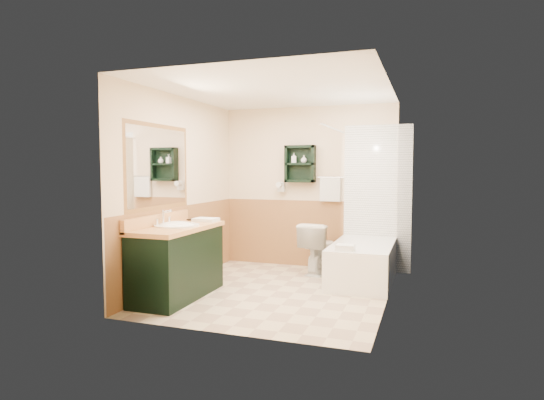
{
  "coord_description": "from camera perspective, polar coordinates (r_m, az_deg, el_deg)",
  "views": [
    {
      "loc": [
        1.71,
        -5.13,
        1.48
      ],
      "look_at": [
        -0.13,
        0.2,
        1.09
      ],
      "focal_mm": 30.0,
      "sensor_mm": 36.0,
      "label": 1
    }
  ],
  "objects": [
    {
      "name": "wainscot_back",
      "position": [
        6.9,
        4.48,
        -4.21
      ],
      "size": [
        2.58,
        2.58,
        1.0
      ],
      "primitive_type": null,
      "color": "#B67749",
      "rests_on": "back_wall"
    },
    {
      "name": "mirror_glass",
      "position": [
        5.46,
        -14.04,
        4.05
      ],
      "size": [
        1.2,
        1.2,
        0.9
      ],
      "primitive_type": null,
      "color": "white",
      "rests_on": "left_wall"
    },
    {
      "name": "tile_right",
      "position": [
        5.91,
        14.79,
        -0.35
      ],
      "size": [
        1.5,
        1.5,
        2.1
      ],
      "primitive_type": null,
      "color": "white",
      "rests_on": "right_wall"
    },
    {
      "name": "soap_bottle_b",
      "position": [
        6.76,
        4.02,
        5.04
      ],
      "size": [
        0.12,
        0.14,
        0.09
      ],
      "primitive_type": "imported",
      "rotation": [
        0.0,
        0.0,
        -0.37
      ],
      "color": "white",
      "rests_on": "wall_shelf"
    },
    {
      "name": "soap_bottle_a",
      "position": [
        6.8,
        2.76,
        4.96
      ],
      "size": [
        0.1,
        0.16,
        0.07
      ],
      "primitive_type": "imported",
      "rotation": [
        0.0,
        0.0,
        0.21
      ],
      "color": "white",
      "rests_on": "wall_shelf"
    },
    {
      "name": "wainscot_left",
      "position": [
        6.02,
        -11.17,
        -5.49
      ],
      "size": [
        2.98,
        2.98,
        1.0
      ],
      "primitive_type": null,
      "color": "#B67749",
      "rests_on": "left_wall"
    },
    {
      "name": "ceiling",
      "position": [
        5.49,
        0.58,
        13.82
      ],
      "size": [
        2.6,
        3.0,
        0.04
      ],
      "primitive_type": "cube",
      "color": "white",
      "rests_on": "back_wall"
    },
    {
      "name": "vanity",
      "position": [
        5.37,
        -11.77,
        -7.59
      ],
      "size": [
        0.59,
        1.3,
        0.83
      ],
      "primitive_type": "cube",
      "color": "black",
      "rests_on": "ground"
    },
    {
      "name": "shower_curtain",
      "position": [
        6.18,
        7.97,
        0.86
      ],
      "size": [
        1.05,
        1.05,
        1.7
      ],
      "primitive_type": null,
      "color": "beige",
      "rests_on": "curtain_rod"
    },
    {
      "name": "tub_towel",
      "position": [
        5.49,
        9.2,
        -5.92
      ],
      "size": [
        0.21,
        0.18,
        0.07
      ],
      "primitive_type": "cube",
      "color": "white",
      "rests_on": "bathtub"
    },
    {
      "name": "left_wall",
      "position": [
        5.96,
        -11.55,
        1.19
      ],
      "size": [
        0.04,
        3.0,
        2.4
      ],
      "primitive_type": "cube",
      "color": "#FFECC7",
      "rests_on": "ground"
    },
    {
      "name": "right_wall",
      "position": [
        5.15,
        14.64,
        0.71
      ],
      "size": [
        0.04,
        3.0,
        2.4
      ],
      "primitive_type": "cube",
      "color": "#FFECC7",
      "rests_on": "ground"
    },
    {
      "name": "wall_shelf",
      "position": [
        6.78,
        3.54,
        4.55
      ],
      "size": [
        0.45,
        0.15,
        0.55
      ],
      "primitive_type": "cube",
      "color": "black",
      "rests_on": "back_wall"
    },
    {
      "name": "counter_towel",
      "position": [
        5.7,
        -8.3,
        -2.46
      ],
      "size": [
        0.28,
        0.22,
        0.04
      ],
      "primitive_type": "cube",
      "color": "white",
      "rests_on": "vanity"
    },
    {
      "name": "vanity_book",
      "position": [
        5.89,
        -10.23,
        -1.49
      ],
      "size": [
        0.15,
        0.02,
        0.2
      ],
      "primitive_type": "imported",
      "rotation": [
        0.0,
        0.0,
        0.0
      ],
      "color": "black",
      "rests_on": "vanity"
    },
    {
      "name": "toilet",
      "position": [
        6.51,
        5.9,
        -6.0
      ],
      "size": [
        0.5,
        0.77,
        0.71
      ],
      "primitive_type": "imported",
      "rotation": [
        0.0,
        0.0,
        3.01
      ],
      "color": "white",
      "rests_on": "ground"
    },
    {
      "name": "bathtub",
      "position": [
        6.12,
        11.35,
        -7.68
      ],
      "size": [
        0.76,
        1.5,
        0.51
      ],
      "primitive_type": "cube",
      "color": "white",
      "rests_on": "ground"
    },
    {
      "name": "hair_dryer",
      "position": [
        6.9,
        1.18,
        1.64
      ],
      "size": [
        0.1,
        0.24,
        0.18
      ],
      "primitive_type": null,
      "color": "silver",
      "rests_on": "back_wall"
    },
    {
      "name": "tile_accent",
      "position": [
        5.91,
        14.84,
        7.9
      ],
      "size": [
        1.5,
        1.5,
        0.1
      ],
      "primitive_type": null,
      "color": "#144630",
      "rests_on": "right_wall"
    },
    {
      "name": "back_wall",
      "position": [
        6.87,
        4.59,
        1.62
      ],
      "size": [
        2.6,
        0.04,
        2.4
      ],
      "primitive_type": "cube",
      "color": "#FFECC7",
      "rests_on": "ground"
    },
    {
      "name": "floor",
      "position": [
        5.61,
        0.56,
        -11.35
      ],
      "size": [
        3.0,
        3.0,
        0.0
      ],
      "primitive_type": "plane",
      "color": "beige",
      "rests_on": "ground"
    },
    {
      "name": "tile_back",
      "position": [
        6.65,
        13.06,
        0.15
      ],
      "size": [
        0.95,
        0.95,
        2.1
      ],
      "primitive_type": null,
      "color": "white",
      "rests_on": "back_wall"
    },
    {
      "name": "curtain_rod",
      "position": [
        6.02,
        7.73,
        8.88
      ],
      "size": [
        0.03,
        1.6,
        0.03
      ],
      "primitive_type": "cylinder",
      "rotation": [
        1.57,
        0.0,
        0.0
      ],
      "color": "silver",
      "rests_on": "back_wall"
    },
    {
      "name": "towel_bar",
      "position": [
        6.72,
        7.34,
        2.82
      ],
      "size": [
        0.4,
        0.06,
        0.4
      ],
      "primitive_type": null,
      "color": "white",
      "rests_on": "back_wall"
    },
    {
      "name": "mirror_frame",
      "position": [
        5.46,
        -14.08,
        4.04
      ],
      "size": [
        1.3,
        1.3,
        1.0
      ],
      "primitive_type": null,
      "color": "olive",
      "rests_on": "left_wall"
    }
  ]
}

